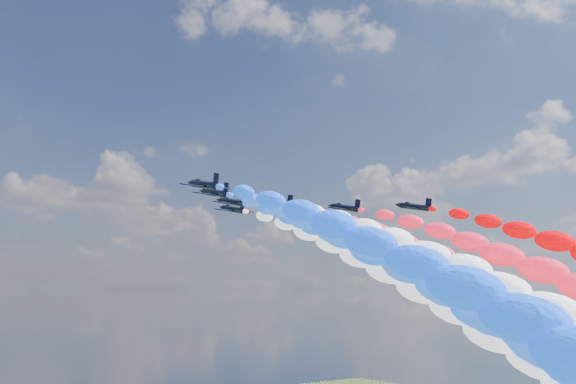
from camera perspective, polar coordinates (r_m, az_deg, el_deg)
jet_0 at (r=119.50m, az=-6.76°, el=0.59°), size 9.02×12.04×4.54m
trail_0 at (r=80.44m, az=12.15°, el=-8.87°), size 7.00×96.44×43.41m
jet_1 at (r=129.48m, az=-5.89°, el=-0.07°), size 9.07×12.07×4.54m
trail_1 at (r=90.61m, az=11.26°, el=-8.75°), size 7.00×96.44×43.41m
jet_2 at (r=142.69m, az=-4.46°, el=-0.80°), size 8.81×11.89×4.54m
trail_2 at (r=104.35m, az=11.00°, el=-8.62°), size 7.00×96.44×43.41m
jet_3 at (r=145.10m, az=-0.84°, el=-0.94°), size 8.72×11.83×4.54m
trail_3 at (r=109.16m, az=15.40°, el=-8.44°), size 7.00×96.44×43.41m
jet_4 at (r=155.54m, az=-4.46°, el=-1.38°), size 9.15×12.13×4.54m
trail_4 at (r=116.88m, az=9.30°, el=-8.56°), size 7.00×96.44×43.41m
jet_5 at (r=153.19m, az=0.13°, el=-1.31°), size 9.28×12.22×4.54m
trail_5 at (r=117.68m, az=15.50°, el=-8.37°), size 7.00×96.44×43.41m
jet_6 at (r=152.63m, az=4.61°, el=-1.26°), size 8.99×12.02×4.54m
trail_6 at (r=120.38m, az=21.17°, el=-8.11°), size 7.00×96.44×43.41m
jet_7 at (r=152.85m, az=10.09°, el=-1.17°), size 8.92×11.97×4.54m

